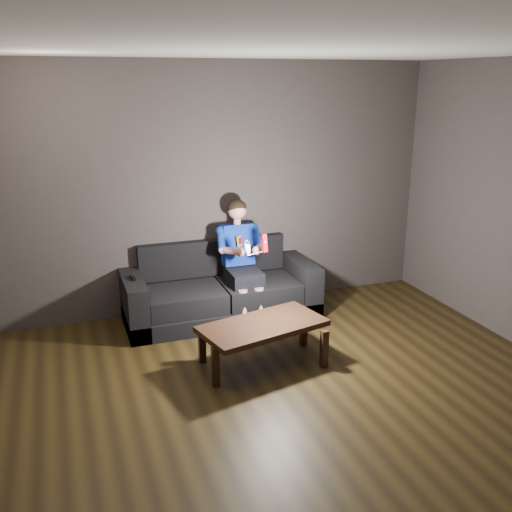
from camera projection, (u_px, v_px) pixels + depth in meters
name	position (u px, v px, depth m)	size (l,w,h in m)	color
floor	(305.00, 421.00, 4.35)	(5.00, 5.00, 0.00)	black
back_wall	(214.00, 189.00, 6.20)	(5.00, 0.04, 2.70)	#3B3433
ceiling	(316.00, 45.00, 3.55)	(5.00, 5.00, 0.02)	silver
sofa	(220.00, 293.00, 6.21)	(2.06, 0.89, 0.80)	black
child	(241.00, 252.00, 6.11)	(0.50, 0.62, 1.23)	black
wii_remote_red	(265.00, 243.00, 5.65)	(0.05, 0.07, 0.19)	red
nunchuk_white	(247.00, 247.00, 5.60)	(0.08, 0.11, 0.16)	white
wii_remote_black	(133.00, 278.00, 5.76)	(0.05, 0.14, 0.03)	black
coffee_table	(263.00, 329.00, 5.12)	(1.22, 0.80, 0.41)	black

